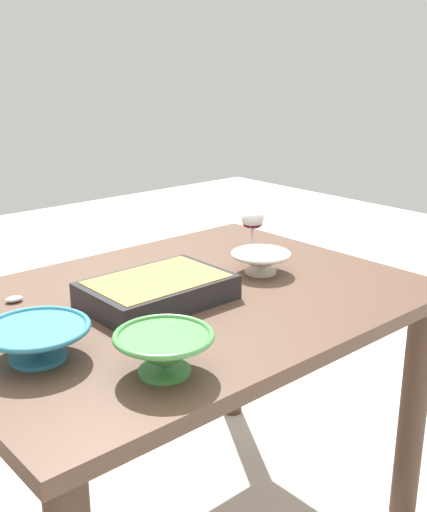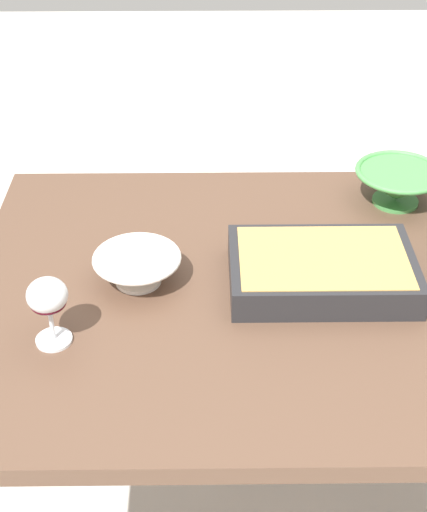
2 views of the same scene
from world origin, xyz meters
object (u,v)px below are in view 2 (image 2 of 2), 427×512
at_px(casserole_dish, 322,267).
at_px(small_bowl, 137,267).
at_px(mixing_bowl, 398,184).
at_px(dining_table, 280,333).
at_px(wine_glass, 48,300).

bearing_deg(casserole_dish, small_bowl, 179.05).
bearing_deg(mixing_bowl, dining_table, -132.66).
xyz_separation_m(casserole_dish, mixing_bowl, (0.20, 0.29, 0.01)).
bearing_deg(casserole_dish, mixing_bowl, 55.26).
height_order(wine_glass, small_bowl, wine_glass).
distance_m(dining_table, mixing_bowl, 0.44).
bearing_deg(casserole_dish, wine_glass, -161.23).
bearing_deg(dining_table, wine_glass, -158.81).
height_order(mixing_bowl, small_bowl, mixing_bowl).
xyz_separation_m(dining_table, mixing_bowl, (0.28, 0.30, 0.17)).
relative_size(casserole_dish, small_bowl, 2.07).
relative_size(mixing_bowl, small_bowl, 1.15).
xyz_separation_m(wine_glass, mixing_bowl, (0.69, 0.46, -0.04)).
height_order(dining_table, small_bowl, small_bowl).
relative_size(wine_glass, casserole_dish, 0.37).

